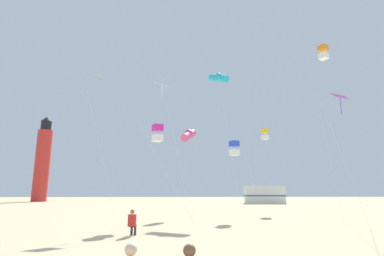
{
  "coord_description": "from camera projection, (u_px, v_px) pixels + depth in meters",
  "views": [
    {
      "loc": [
        0.29,
        -7.24,
        1.96
      ],
      "look_at": [
        0.87,
        13.02,
        6.21
      ],
      "focal_mm": 28.25,
      "sensor_mm": 36.0,
      "label": 1
    }
  ],
  "objects": [
    {
      "name": "lighthouse_distant",
      "position": [
        43.0,
        161.0,
        59.62
      ],
      "size": [
        2.8,
        2.8,
        16.8
      ],
      "color": "red",
      "rests_on": "ground"
    },
    {
      "name": "kite_diamond_lime",
      "position": [
        99.0,
        82.0,
        28.16
      ],
      "size": [
        3.24,
        2.94,
        12.82
      ],
      "color": "silver",
      "rests_on": "ground"
    },
    {
      "name": "kite_tube_cyan",
      "position": [
        219.0,
        78.0,
        30.43
      ],
      "size": [
        2.84,
        3.04,
        13.87
      ],
      "color": "silver",
      "rests_on": "ground"
    },
    {
      "name": "kite_diamond_violet",
      "position": [
        340.0,
        101.0,
        18.96
      ],
      "size": [
        2.06,
        2.06,
        8.04
      ],
      "color": "silver",
      "rests_on": "ground"
    },
    {
      "name": "kite_box_gold",
      "position": [
        265.0,
        134.0,
        31.82
      ],
      "size": [
        2.8,
        2.33,
        8.44
      ],
      "color": "silver",
      "rests_on": "ground"
    },
    {
      "name": "kite_box_blue",
      "position": [
        234.0,
        148.0,
        23.66
      ],
      "size": [
        2.32,
        2.32,
        5.85
      ],
      "color": "silver",
      "rests_on": "ground"
    },
    {
      "name": "kite_diamond_white",
      "position": [
        163.0,
        90.0,
        22.36
      ],
      "size": [
        2.84,
        2.84,
        9.94
      ],
      "color": "silver",
      "rests_on": "ground"
    },
    {
      "name": "kite_box_orange",
      "position": [
        323.0,
        53.0,
        23.83
      ],
      "size": [
        1.61,
        1.61,
        13.29
      ],
      "color": "silver",
      "rests_on": "ground"
    },
    {
      "name": "kite_flyer_standing",
      "position": [
        132.0,
        222.0,
        13.6
      ],
      "size": [
        0.35,
        0.52,
        1.16
      ],
      "rotation": [
        0.0,
        0.0,
        3.08
      ],
      "color": "red",
      "rests_on": "ground"
    },
    {
      "name": "kite_tube_rainbow",
      "position": [
        189.0,
        135.0,
        26.8
      ],
      "size": [
        2.1,
        2.64,
        7.57
      ],
      "color": "silver",
      "rests_on": "ground"
    },
    {
      "name": "kite_box_magenta",
      "position": [
        158.0,
        133.0,
        20.19
      ],
      "size": [
        3.32,
        2.85,
        6.35
      ],
      "color": "silver",
      "rests_on": "ground"
    },
    {
      "name": "rv_van_white",
      "position": [
        264.0,
        195.0,
        49.58
      ],
      "size": [
        6.56,
        2.7,
        2.8
      ],
      "rotation": [
        0.0,
        0.0,
        -0.06
      ],
      "color": "white",
      "rests_on": "ground"
    }
  ]
}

